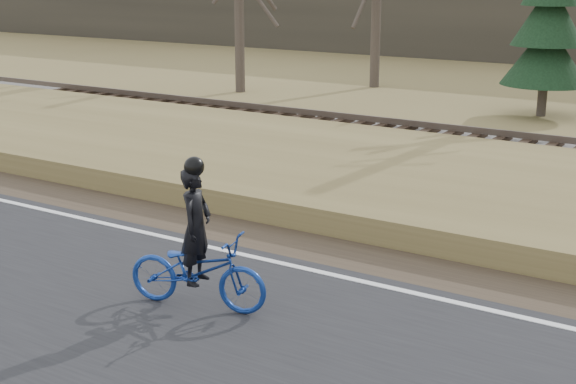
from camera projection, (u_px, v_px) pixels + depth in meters
The scene contains 6 objects.
ground at pixel (470, 317), 10.38m from camera, with size 120.00×120.00×0.00m, color olive.
edge_line at pixel (476, 307), 10.53m from camera, with size 120.00×0.12×0.01m, color silver.
shoulder at pixel (500, 285), 11.35m from camera, with size 120.00×1.60×0.04m, color #473A2B.
embankment at pixel (556, 218), 13.74m from camera, with size 120.00×5.00×0.44m, color olive.
cyclist at pixel (197, 261), 10.38m from camera, with size 2.02×1.08×2.03m.
conifer at pixel (549, 16), 23.57m from camera, with size 2.60×2.60×6.30m.
Camera 1 is at (3.08, -9.35, 4.37)m, focal length 50.00 mm.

